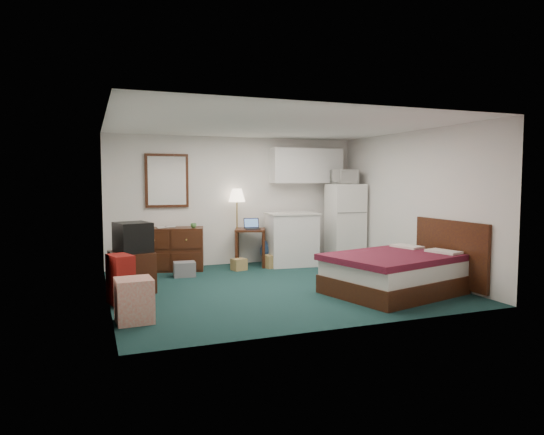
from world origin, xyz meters
name	(u,v)px	position (x,y,z in m)	size (l,w,h in m)	color
floor	(277,286)	(0.00, 0.00, 0.00)	(5.00, 4.50, 0.01)	black
ceiling	(277,125)	(0.00, 0.00, 2.50)	(5.00, 4.50, 0.01)	white
walls	(277,207)	(0.00, 0.00, 1.25)	(5.01, 4.51, 2.50)	white
mirror	(167,181)	(-1.35, 2.22, 1.65)	(0.80, 0.06, 1.00)	white
upper_cabinets	(306,166)	(1.45, 2.08, 1.95)	(1.50, 0.35, 0.70)	white
headboard	(450,253)	(2.46, -1.02, 0.55)	(0.06, 1.56, 1.00)	black
dresser	(171,249)	(-1.32, 1.98, 0.40)	(1.16, 0.53, 0.79)	black
floor_lamp	(237,227)	(-0.04, 2.05, 0.75)	(0.32, 0.32, 1.49)	#B49242
desk	(250,247)	(0.17, 1.87, 0.36)	(0.57, 0.57, 0.72)	black
exercise_ball	(273,251)	(0.67, 1.96, 0.25)	(0.51, 0.51, 0.51)	#2B4E86
kitchen_counter	(292,240)	(0.96, 1.68, 0.50)	(0.91, 0.69, 1.00)	white
fridge	(345,223)	(2.13, 1.66, 0.79)	(0.65, 0.65, 1.58)	white
bed	(393,274)	(1.43, -1.02, 0.29)	(1.79, 1.40, 0.57)	#48101E
tv_stand	(132,271)	(-2.15, 0.48, 0.30)	(0.60, 0.65, 0.60)	black
suitcase	(121,280)	(-2.35, -0.27, 0.34)	(0.26, 0.41, 0.67)	maroon
retail_box	(134,300)	(-2.26, -1.17, 0.26)	(0.41, 0.41, 0.52)	silver
file_bin	(184,269)	(-1.21, 1.30, 0.13)	(0.36, 0.27, 0.26)	slate
cardboard_box_a	(239,264)	(-0.16, 1.53, 0.11)	(0.25, 0.21, 0.21)	#9A7F4E
cardboard_box_b	(270,261)	(0.46, 1.55, 0.12)	(0.21, 0.25, 0.25)	#9A7F4E
laptop	(252,224)	(0.19, 1.80, 0.83)	(0.29, 0.24, 0.20)	black
crt_tv	(133,237)	(-2.13, 0.45, 0.82)	(0.48, 0.52, 0.44)	black
microwave	(344,175)	(2.08, 1.63, 1.76)	(0.52, 0.29, 0.35)	white
book_a	(157,222)	(-1.58, 1.98, 0.89)	(0.15, 0.02, 0.21)	#9A7F4E
book_b	(166,221)	(-1.40, 2.03, 0.90)	(0.17, 0.02, 0.22)	#9A7F4E
mug	(194,225)	(-0.95, 1.77, 0.85)	(0.11, 0.09, 0.11)	#4B8742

